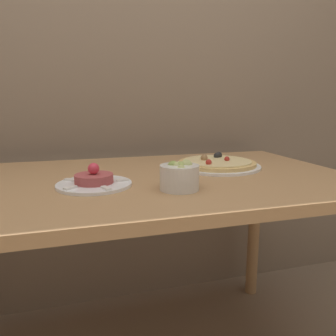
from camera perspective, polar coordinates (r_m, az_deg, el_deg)
name	(u,v)px	position (r m, az deg, el deg)	size (l,w,h in m)	color
back_wall	(117,48)	(1.69, -8.89, 19.97)	(8.00, 0.05, 2.60)	#84705B
dining_table	(143,203)	(1.18, -4.37, -6.04)	(1.49, 0.86, 0.79)	#AD7F51
pizza_plate	(217,164)	(1.33, 8.50, 0.72)	(0.35, 0.35, 0.05)	white
tartare_plate	(94,181)	(1.05, -12.74, -2.28)	(0.23, 0.23, 0.07)	white
small_bowl	(180,176)	(0.97, 2.02, -1.37)	(0.12, 0.12, 0.09)	silver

